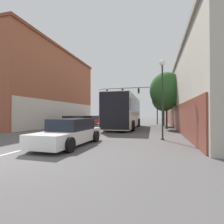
% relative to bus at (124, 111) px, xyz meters
% --- Properties ---
extents(lane_center_line, '(0.14, 39.71, 0.01)m').
position_rel_bus_xyz_m(lane_center_line, '(-2.06, -1.20, -1.96)').
color(lane_center_line, silver).
rests_on(lane_center_line, ground_plane).
extents(building_left_brick, '(9.18, 18.53, 10.33)m').
position_rel_bus_xyz_m(building_left_brick, '(-12.94, 1.98, 3.32)').
color(building_left_brick, '#995138').
rests_on(building_left_brick, ground_plane).
extents(building_right_storefront, '(8.11, 27.92, 6.80)m').
position_rel_bus_xyz_m(building_right_storefront, '(9.30, 1.42, 1.56)').
color(building_right_storefront, '#B7B2A3').
rests_on(building_right_storefront, ground_plane).
extents(bus, '(3.15, 11.01, 3.50)m').
position_rel_bus_xyz_m(bus, '(0.00, 0.00, 0.00)').
color(bus, silver).
rests_on(bus, ground_plane).
extents(hatchback_foreground, '(1.98, 4.63, 1.32)m').
position_rel_bus_xyz_m(hatchback_foreground, '(-0.61, -11.36, -1.33)').
color(hatchback_foreground, silver).
rests_on(hatchback_foreground, ground_plane).
extents(parked_car_left_near, '(2.28, 4.13, 1.38)m').
position_rel_bus_xyz_m(parked_car_left_near, '(-6.32, 0.02, -1.29)').
color(parked_car_left_near, slate).
rests_on(parked_car_left_near, ground_plane).
extents(parked_car_left_mid, '(2.18, 4.29, 1.35)m').
position_rel_bus_xyz_m(parked_car_left_mid, '(-6.32, 12.66, -1.31)').
color(parked_car_left_mid, silver).
rests_on(parked_car_left_mid, ground_plane).
extents(parked_car_left_far, '(2.54, 4.79, 1.35)m').
position_rel_bus_xyz_m(parked_car_left_far, '(-6.40, 6.15, -1.31)').
color(parked_car_left_far, red).
rests_on(parked_car_left_far, ground_plane).
extents(traffic_signal_gantry, '(9.65, 0.36, 6.13)m').
position_rel_bus_xyz_m(traffic_signal_gantry, '(0.19, 8.64, 2.67)').
color(traffic_signal_gantry, '#514C47').
rests_on(traffic_signal_gantry, ground_plane).
extents(street_lamp, '(0.35, 0.35, 4.89)m').
position_rel_bus_xyz_m(street_lamp, '(3.91, -8.23, 1.08)').
color(street_lamp, '#233323').
rests_on(street_lamp, ground_plane).
extents(street_tree_near, '(3.55, 3.20, 6.08)m').
position_rel_bus_xyz_m(street_tree_near, '(4.53, 0.31, 2.16)').
color(street_tree_near, '#4C3823').
rests_on(street_tree_near, ground_plane).
extents(street_tree_far, '(3.18, 2.87, 5.48)m').
position_rel_bus_xyz_m(street_tree_far, '(4.39, 4.96, 1.76)').
color(street_tree_far, '#4C3823').
rests_on(street_tree_far, ground_plane).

